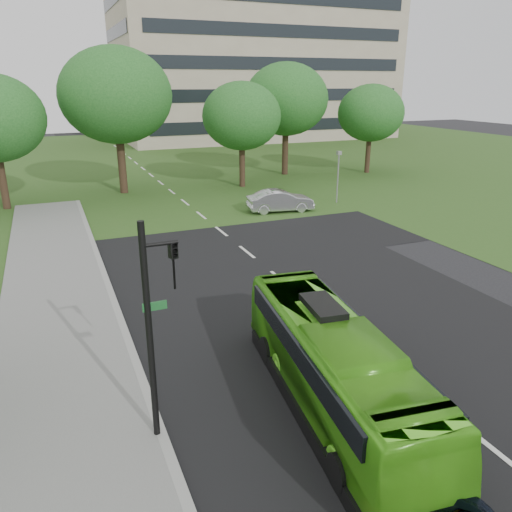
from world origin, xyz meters
The scene contains 11 objects.
ground centered at (0.00, 0.00, 0.00)m, with size 160.00×160.00×0.00m, color black.
street_surfaces centered at (-0.38, 22.75, 0.03)m, with size 120.00×120.00×0.15m.
office_building centered at (21.96, 61.96, 12.50)m, with size 40.10×20.10×25.00m.
tree_park_b centered at (-3.50, 27.07, 7.24)m, with size 8.19×8.19×10.74m.
tree_park_c centered at (5.89, 25.78, 5.63)m, with size 6.25×6.25×8.30m.
tree_park_d centered at (11.66, 29.67, 6.71)m, with size 7.49×7.49×9.91m.
tree_park_e centered at (19.30, 27.48, 5.48)m, with size 6.05×6.05×8.06m.
bus centered at (-2.65, -2.73, 1.23)m, with size 2.07×8.84×2.46m, color #54BC1F.
sedan centered at (5.19, 17.00, 0.72)m, with size 1.53×4.38×1.44m, color silver.
traffic_light centered at (-7.03, -2.18, 3.21)m, with size 0.89×0.27×5.47m.
camera_pole centered at (10.00, 17.73, 2.36)m, with size 0.32×0.27×3.66m.
Camera 1 is at (-8.85, -12.31, 8.18)m, focal length 35.00 mm.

